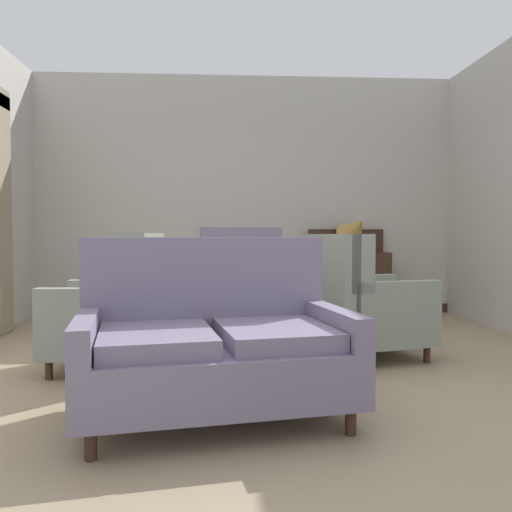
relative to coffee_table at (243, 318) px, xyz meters
name	(u,v)px	position (x,y,z in m)	size (l,w,h in m)	color
ground	(264,379)	(0.14, -0.37, -0.39)	(8.87, 8.87, 0.00)	#9E896B
wall_back	(246,196)	(0.14, 2.79, 1.17)	(5.66, 0.08, 3.11)	#BCB7AD
baseboard_back	(246,310)	(0.14, 2.74, -0.33)	(5.50, 0.03, 0.12)	#382319
coffee_table	(243,318)	(0.00, 0.00, 0.00)	(0.93, 0.93, 0.47)	#382319
porcelain_vase	(240,289)	(-0.02, -0.02, 0.23)	(0.15, 0.15, 0.34)	#4C7A66
settee	(214,346)	(-0.21, -1.15, 0.02)	(1.64, 1.16, 1.03)	slate
armchair_beside_settee	(237,293)	(-0.02, 1.17, 0.07)	(0.88, 0.97, 1.12)	slate
armchair_far_left	(361,306)	(1.00, 0.21, 0.06)	(1.04, 0.96, 1.05)	gray
armchair_foreground_right	(115,311)	(-1.00, -0.01, 0.06)	(0.85, 0.83, 1.06)	gray
sideboard	(349,279)	(1.44, 2.50, 0.09)	(0.99, 0.41, 1.12)	#382319
gramophone	(355,231)	(1.49, 2.41, 0.71)	(0.53, 0.59, 0.55)	#382319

